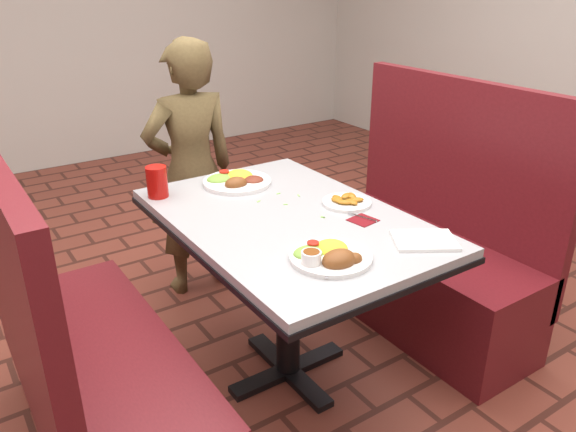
% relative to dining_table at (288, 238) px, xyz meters
% --- Properties ---
extents(dining_table, '(0.81, 1.21, 0.75)m').
position_rel_dining_table_xyz_m(dining_table, '(0.00, 0.00, 0.00)').
color(dining_table, '#A7A9AB').
rests_on(dining_table, ground).
extents(booth_bench_left, '(0.47, 1.20, 1.17)m').
position_rel_dining_table_xyz_m(booth_bench_left, '(-0.80, 0.00, -0.32)').
color(booth_bench_left, maroon).
rests_on(booth_bench_left, ground).
extents(booth_bench_right, '(0.47, 1.20, 1.17)m').
position_rel_dining_table_xyz_m(booth_bench_right, '(0.80, 0.00, -0.32)').
color(booth_bench_right, maroon).
rests_on(booth_bench_right, ground).
extents(diner_person, '(0.50, 0.34, 1.33)m').
position_rel_dining_table_xyz_m(diner_person, '(0.01, 0.91, 0.01)').
color(diner_person, brown).
rests_on(diner_person, ground).
extents(near_dinner_plate, '(0.27, 0.27, 0.08)m').
position_rel_dining_table_xyz_m(near_dinner_plate, '(-0.09, -0.37, 0.13)').
color(near_dinner_plate, white).
rests_on(near_dinner_plate, dining_table).
extents(far_dinner_plate, '(0.30, 0.30, 0.08)m').
position_rel_dining_table_xyz_m(far_dinner_plate, '(0.01, 0.43, 0.12)').
color(far_dinner_plate, white).
rests_on(far_dinner_plate, dining_table).
extents(plantain_plate, '(0.20, 0.20, 0.03)m').
position_rel_dining_table_xyz_m(plantain_plate, '(0.26, -0.03, 0.11)').
color(plantain_plate, white).
rests_on(plantain_plate, dining_table).
extents(maroon_napkin, '(0.11, 0.11, 0.00)m').
position_rel_dining_table_xyz_m(maroon_napkin, '(0.21, -0.19, 0.10)').
color(maroon_napkin, maroon).
rests_on(maroon_napkin, dining_table).
extents(spoon_utensil, '(0.05, 0.12, 0.00)m').
position_rel_dining_table_xyz_m(spoon_utensil, '(0.22, -0.18, 0.10)').
color(spoon_utensil, silver).
rests_on(spoon_utensil, dining_table).
extents(red_tumbler, '(0.09, 0.09, 0.13)m').
position_rel_dining_table_xyz_m(red_tumbler, '(-0.34, 0.47, 0.16)').
color(red_tumbler, '#B2100B').
rests_on(red_tumbler, dining_table).
extents(paper_napkin, '(0.26, 0.25, 0.01)m').
position_rel_dining_table_xyz_m(paper_napkin, '(0.27, -0.45, 0.10)').
color(paper_napkin, white).
rests_on(paper_napkin, dining_table).
extents(knife_utensil, '(0.03, 0.15, 0.00)m').
position_rel_dining_table_xyz_m(knife_utensil, '(-0.06, -0.33, 0.11)').
color(knife_utensil, '#B9BABE').
rests_on(knife_utensil, dining_table).
extents(fork_utensil, '(0.08, 0.14, 0.00)m').
position_rel_dining_table_xyz_m(fork_utensil, '(-0.14, -0.40, 0.11)').
color(fork_utensil, '#B8B8BC').
rests_on(fork_utensil, dining_table).
extents(lettuce_shreds, '(0.28, 0.32, 0.00)m').
position_rel_dining_table_xyz_m(lettuce_shreds, '(0.04, 0.06, 0.10)').
color(lettuce_shreds, '#7FBC4B').
rests_on(lettuce_shreds, dining_table).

